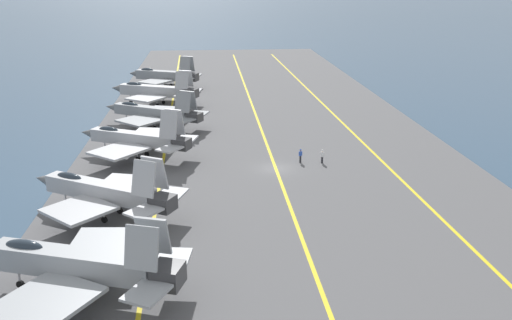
% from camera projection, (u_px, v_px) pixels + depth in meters
% --- Properties ---
extents(ground_plane, '(2000.00, 2000.00, 0.00)m').
position_uv_depth(ground_plane, '(276.00, 172.00, 64.43)').
color(ground_plane, '#334C66').
extents(carrier_deck, '(215.72, 48.94, 0.40)m').
position_uv_depth(carrier_deck, '(276.00, 170.00, 64.37)').
color(carrier_deck, '#565659').
rests_on(carrier_deck, ground).
extents(deck_stripe_foul_line, '(194.10, 5.13, 0.01)m').
position_uv_depth(deck_stripe_foul_line, '(386.00, 165.00, 65.47)').
color(deck_stripe_foul_line, yellow).
rests_on(deck_stripe_foul_line, carrier_deck).
extents(deck_stripe_centerline, '(194.15, 0.36, 0.01)m').
position_uv_depth(deck_stripe_centerline, '(276.00, 168.00, 64.30)').
color(deck_stripe_centerline, yellow).
rests_on(deck_stripe_centerline, carrier_deck).
extents(deck_stripe_edge_line, '(194.12, 3.97, 0.01)m').
position_uv_depth(deck_stripe_edge_line, '(161.00, 172.00, 63.14)').
color(deck_stripe_edge_line, yellow).
rests_on(deck_stripe_edge_line, carrier_deck).
extents(parked_jet_second, '(14.21, 16.43, 6.50)m').
position_uv_depth(parked_jet_second, '(76.00, 264.00, 37.86)').
color(parked_jet_second, '#93999E').
rests_on(parked_jet_second, carrier_deck).
extents(parked_jet_third, '(12.81, 15.72, 6.58)m').
position_uv_depth(parked_jet_third, '(104.00, 191.00, 50.67)').
color(parked_jet_third, '#A8AAAF').
rests_on(parked_jet_third, carrier_deck).
extents(parked_jet_fourth, '(13.71, 15.45, 6.64)m').
position_uv_depth(parked_jet_fourth, '(136.00, 139.00, 67.11)').
color(parked_jet_fourth, '#A8AAAF').
rests_on(parked_jet_fourth, carrier_deck).
extents(parked_jet_fifth, '(13.02, 16.50, 5.98)m').
position_uv_depth(parked_jet_fifth, '(154.00, 112.00, 80.89)').
color(parked_jet_fifth, gray).
rests_on(parked_jet_fifth, carrier_deck).
extents(parked_jet_sixth, '(12.84, 16.57, 6.33)m').
position_uv_depth(parked_jet_sixth, '(155.00, 91.00, 94.64)').
color(parked_jet_sixth, '#A8AAAF').
rests_on(parked_jet_sixth, carrier_deck).
extents(parked_jet_seventh, '(13.39, 15.33, 6.55)m').
position_uv_depth(parked_jet_seventh, '(164.00, 75.00, 109.24)').
color(parked_jet_seventh, gray).
rests_on(parked_jet_seventh, carrier_deck).
extents(crew_blue_vest, '(0.46, 0.45, 1.75)m').
position_uv_depth(crew_blue_vest, '(300.00, 155.00, 66.03)').
color(crew_blue_vest, '#232328').
rests_on(crew_blue_vest, carrier_deck).
extents(crew_white_vest, '(0.46, 0.43, 1.73)m').
position_uv_depth(crew_white_vest, '(322.00, 156.00, 65.86)').
color(crew_white_vest, '#232328').
rests_on(crew_white_vest, carrier_deck).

